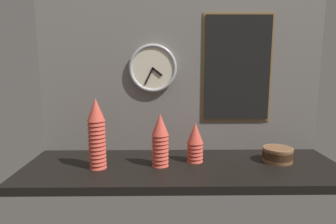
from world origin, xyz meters
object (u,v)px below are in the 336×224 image
cup_stack_left (97,134)px  menu_board (237,68)px  wall_clock (153,68)px  bowl_stack_far_right (278,154)px  cup_stack_center (160,140)px  cup_stack_center_right (195,142)px

cup_stack_left → menu_board: bearing=21.3°
wall_clock → menu_board: size_ratio=0.44×
cup_stack_left → bowl_stack_far_right: (92.30, 8.43, -13.27)cm
cup_stack_center → wall_clock: bearing=99.6°
cup_stack_center → cup_stack_left: bearing=-174.9°
bowl_stack_far_right → cup_stack_center: bearing=-174.7°
wall_clock → menu_board: menu_board is taller
bowl_stack_far_right → menu_board: 51.81cm
cup_stack_center_right → menu_board: size_ratio=0.34×
cup_stack_center_right → cup_stack_left: bearing=-169.6°
cup_stack_center → wall_clock: (-4.28, 25.30, 34.71)cm
cup_stack_center → bowl_stack_far_right: (61.54, 5.66, -9.33)cm
cup_stack_center_right → menu_board: (25.46, 20.02, 37.67)cm
cup_stack_left → bowl_stack_far_right: size_ratio=2.23×
wall_clock → menu_board: bearing=1.1°
bowl_stack_far_right → wall_clock: (-65.82, 19.64, 44.04)cm
cup_stack_left → cup_stack_center: bearing=5.1°
cup_stack_center_right → bowl_stack_far_right: (43.42, -0.52, -6.37)cm
cup_stack_left → wall_clock: (26.48, 28.07, 30.77)cm
cup_stack_center_right → cup_stack_left: cup_stack_left is taller
cup_stack_center_right → wall_clock: 47.82cm
bowl_stack_far_right → menu_board: (-17.96, 20.53, 44.05)cm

